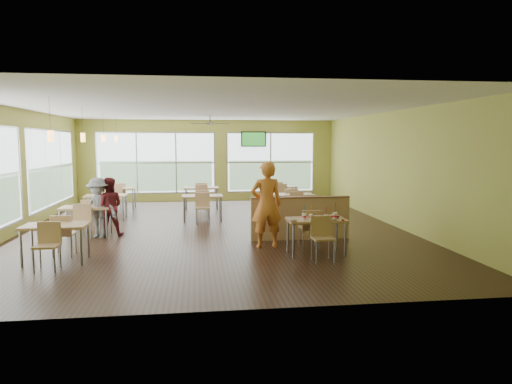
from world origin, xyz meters
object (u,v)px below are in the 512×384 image
Objects in this scene: half_wall_divider at (300,218)px; man_plaid at (266,205)px; food_basket at (334,216)px; main_table at (316,224)px.

half_wall_divider is 1.25m from man_plaid.
half_wall_divider is 1.45m from food_basket.
man_plaid is 8.05× the size of food_basket.
food_basket is at bearing 11.16° from main_table.
half_wall_divider is at bearing 90.00° from main_table.
food_basket is at bearing 149.65° from man_plaid.
man_plaid is 1.51m from food_basket.
main_table is 0.45m from food_basket.
man_plaid reaches higher than food_basket.
main_table is 1.24m from man_plaid.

